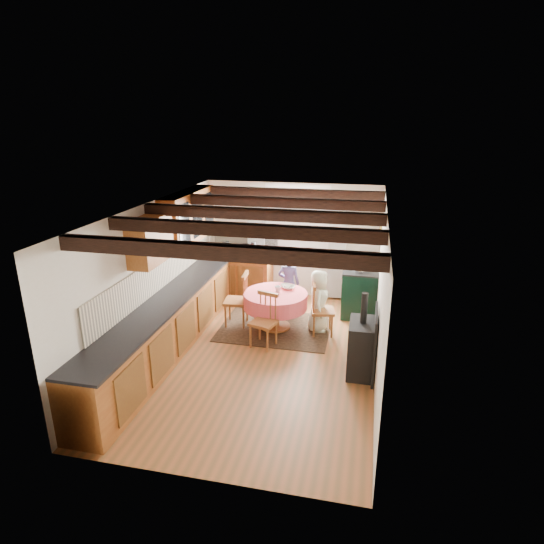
% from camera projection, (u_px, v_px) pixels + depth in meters
% --- Properties ---
extents(floor, '(3.60, 5.50, 0.00)m').
position_uv_depth(floor, '(261.00, 355.00, 7.41)').
color(floor, '#A1582D').
rests_on(floor, ground).
extents(ceiling, '(3.60, 5.50, 0.00)m').
position_uv_depth(ceiling, '(260.00, 208.00, 6.63)').
color(ceiling, white).
rests_on(ceiling, ground).
extents(wall_back, '(3.60, 0.00, 2.40)m').
position_uv_depth(wall_back, '(292.00, 240.00, 9.56)').
color(wall_back, silver).
rests_on(wall_back, ground).
extents(wall_front, '(3.60, 0.00, 2.40)m').
position_uv_depth(wall_front, '(194.00, 381.00, 4.48)').
color(wall_front, silver).
rests_on(wall_front, ground).
extents(wall_left, '(0.00, 5.50, 2.40)m').
position_uv_depth(wall_left, '(153.00, 277.00, 7.39)').
color(wall_left, silver).
rests_on(wall_left, ground).
extents(wall_right, '(0.00, 5.50, 2.40)m').
position_uv_depth(wall_right, '(381.00, 295.00, 6.65)').
color(wall_right, silver).
rests_on(wall_right, ground).
extents(beam_a, '(3.60, 0.16, 0.16)m').
position_uv_depth(beam_a, '(215.00, 252.00, 4.81)').
color(beam_a, black).
rests_on(beam_a, ceiling).
extents(beam_b, '(3.60, 0.16, 0.16)m').
position_uv_depth(beam_b, '(241.00, 230.00, 5.74)').
color(beam_b, black).
rests_on(beam_b, ceiling).
extents(beam_c, '(3.60, 0.16, 0.16)m').
position_uv_depth(beam_c, '(260.00, 214.00, 6.66)').
color(beam_c, black).
rests_on(beam_c, ceiling).
extents(beam_d, '(3.60, 0.16, 0.16)m').
position_uv_depth(beam_d, '(275.00, 202.00, 7.59)').
color(beam_d, black).
rests_on(beam_d, ceiling).
extents(beam_e, '(3.60, 0.16, 0.16)m').
position_uv_depth(beam_e, '(286.00, 193.00, 8.51)').
color(beam_e, black).
rests_on(beam_e, ceiling).
extents(splash_left, '(0.02, 4.50, 0.55)m').
position_uv_depth(splash_left, '(162.00, 271.00, 7.66)').
color(splash_left, beige).
rests_on(splash_left, wall_left).
extents(splash_back, '(1.40, 0.02, 0.55)m').
position_uv_depth(splash_back, '(246.00, 238.00, 9.75)').
color(splash_back, beige).
rests_on(splash_back, wall_back).
extents(base_cabinet_left, '(0.60, 5.30, 0.88)m').
position_uv_depth(base_cabinet_left, '(173.00, 321.00, 7.57)').
color(base_cabinet_left, '#9C5925').
rests_on(base_cabinet_left, floor).
extents(base_cabinet_back, '(1.30, 0.60, 0.88)m').
position_uv_depth(base_cabinet_back, '(241.00, 276.00, 9.75)').
color(base_cabinet_back, '#9C5925').
rests_on(base_cabinet_back, floor).
extents(worktop_left, '(0.64, 5.30, 0.04)m').
position_uv_depth(worktop_left, '(173.00, 296.00, 7.42)').
color(worktop_left, black).
rests_on(worktop_left, base_cabinet_left).
extents(worktop_back, '(1.30, 0.64, 0.04)m').
position_uv_depth(worktop_back, '(240.00, 255.00, 9.58)').
color(worktop_back, black).
rests_on(worktop_back, base_cabinet_back).
extents(wall_cabinet_glass, '(0.34, 1.80, 0.90)m').
position_uv_depth(wall_cabinet_glass, '(189.00, 217.00, 8.22)').
color(wall_cabinet_glass, '#9C5925').
rests_on(wall_cabinet_glass, wall_left).
extents(wall_cabinet_solid, '(0.34, 0.90, 0.70)m').
position_uv_depth(wall_cabinet_solid, '(150.00, 240.00, 6.85)').
color(wall_cabinet_solid, '#9C5925').
rests_on(wall_cabinet_solid, wall_left).
extents(window_frame, '(1.34, 0.03, 1.54)m').
position_uv_depth(window_frame, '(297.00, 222.00, 9.40)').
color(window_frame, white).
rests_on(window_frame, wall_back).
extents(window_pane, '(1.20, 0.01, 1.40)m').
position_uv_depth(window_pane, '(297.00, 222.00, 9.40)').
color(window_pane, white).
rests_on(window_pane, wall_back).
extents(curtain_left, '(0.35, 0.10, 2.10)m').
position_uv_depth(curtain_left, '(256.00, 244.00, 9.66)').
color(curtain_left, '#ABABAB').
rests_on(curtain_left, wall_back).
extents(curtain_right, '(0.35, 0.10, 2.10)m').
position_uv_depth(curtain_right, '(337.00, 249.00, 9.31)').
color(curtain_right, '#ABABAB').
rests_on(curtain_right, wall_back).
extents(curtain_rod, '(2.00, 0.03, 0.03)m').
position_uv_depth(curtain_rod, '(297.00, 194.00, 9.13)').
color(curtain_rod, black).
rests_on(curtain_rod, wall_back).
extents(wall_picture, '(0.04, 0.50, 0.60)m').
position_uv_depth(wall_picture, '(381.00, 226.00, 8.62)').
color(wall_picture, gold).
rests_on(wall_picture, wall_right).
extents(wall_plate, '(0.30, 0.02, 0.30)m').
position_uv_depth(wall_plate, '(344.00, 220.00, 9.16)').
color(wall_plate, silver).
rests_on(wall_plate, wall_back).
extents(rug, '(1.97, 1.53, 0.01)m').
position_uv_depth(rug, '(275.00, 328.00, 8.33)').
color(rug, black).
rests_on(rug, floor).
extents(dining_table, '(1.14, 1.14, 0.69)m').
position_uv_depth(dining_table, '(275.00, 311.00, 8.22)').
color(dining_table, '#FD4051').
rests_on(dining_table, floor).
extents(chair_near, '(0.50, 0.51, 0.92)m').
position_uv_depth(chair_near, '(263.00, 321.00, 7.54)').
color(chair_near, brown).
rests_on(chair_near, floor).
extents(chair_left, '(0.49, 0.47, 1.01)m').
position_uv_depth(chair_left, '(236.00, 299.00, 8.32)').
color(chair_left, brown).
rests_on(chair_left, floor).
extents(chair_right, '(0.50, 0.48, 0.95)m').
position_uv_depth(chair_right, '(323.00, 309.00, 7.98)').
color(chair_right, brown).
rests_on(chair_right, floor).
extents(aga_range, '(0.66, 1.02, 0.94)m').
position_uv_depth(aga_range, '(360.00, 289.00, 8.89)').
color(aga_range, black).
rests_on(aga_range, floor).
extents(cast_iron_stove, '(0.39, 0.64, 1.29)m').
position_uv_depth(cast_iron_stove, '(362.00, 334.00, 6.68)').
color(cast_iron_stove, black).
rests_on(cast_iron_stove, floor).
extents(child_far, '(0.43, 0.28, 1.18)m').
position_uv_depth(child_far, '(289.00, 283.00, 8.86)').
color(child_far, '#473F6E').
rests_on(child_far, floor).
extents(child_right, '(0.40, 0.58, 1.13)m').
position_uv_depth(child_right, '(319.00, 301.00, 8.08)').
color(child_right, silver).
rests_on(child_right, floor).
extents(bowl_a, '(0.25, 0.25, 0.06)m').
position_uv_depth(bowl_a, '(289.00, 287.00, 8.30)').
color(bowl_a, silver).
rests_on(bowl_a, dining_table).
extents(bowl_b, '(0.26, 0.26, 0.06)m').
position_uv_depth(bowl_b, '(286.00, 286.00, 8.37)').
color(bowl_b, silver).
rests_on(bowl_b, dining_table).
extents(cup, '(0.14, 0.14, 0.10)m').
position_uv_depth(cup, '(278.00, 289.00, 8.16)').
color(cup, silver).
rests_on(cup, dining_table).
extents(canister_tall, '(0.14, 0.14, 0.25)m').
position_uv_depth(canister_tall, '(226.00, 247.00, 9.64)').
color(canister_tall, '#262628').
rests_on(canister_tall, worktop_back).
extents(canister_wide, '(0.19, 0.19, 0.21)m').
position_uv_depth(canister_wide, '(245.00, 249.00, 9.57)').
color(canister_wide, '#262628').
rests_on(canister_wide, worktop_back).
extents(canister_slim, '(0.10, 0.10, 0.29)m').
position_uv_depth(canister_slim, '(253.00, 249.00, 9.44)').
color(canister_slim, '#262628').
rests_on(canister_slim, worktop_back).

